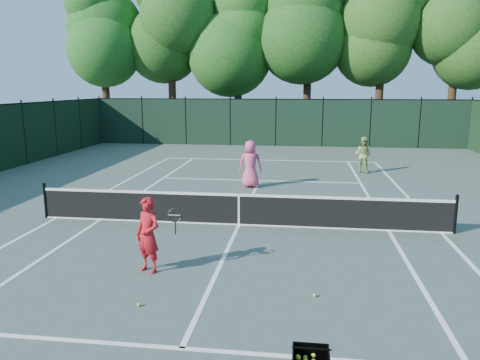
# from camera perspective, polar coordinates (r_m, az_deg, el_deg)

# --- Properties ---
(ground) EXTENTS (90.00, 90.00, 0.00)m
(ground) POSITION_cam_1_polar(r_m,az_deg,el_deg) (13.29, -0.14, -5.51)
(ground) COLOR #43524A
(ground) RESTS_ON ground
(sideline_doubles_left) EXTENTS (0.10, 23.77, 0.01)m
(sideline_doubles_left) POSITION_cam_1_polar(r_m,az_deg,el_deg) (15.01, -21.44, -4.32)
(sideline_doubles_left) COLOR white
(sideline_doubles_left) RESTS_ON ground
(sideline_doubles_right) EXTENTS (0.10, 23.77, 0.01)m
(sideline_doubles_right) POSITION_cam_1_polar(r_m,az_deg,el_deg) (13.71, 23.35, -5.93)
(sideline_doubles_right) COLOR white
(sideline_doubles_right) RESTS_ON ground
(sideline_singles_left) EXTENTS (0.10, 23.77, 0.01)m
(sideline_singles_left) POSITION_cam_1_polar(r_m,az_deg,el_deg) (14.40, -16.65, -4.65)
(sideline_singles_left) COLOR white
(sideline_singles_left) RESTS_ON ground
(sideline_singles_right) EXTENTS (0.10, 23.77, 0.01)m
(sideline_singles_right) POSITION_cam_1_polar(r_m,az_deg,el_deg) (13.39, 17.68, -5.92)
(sideline_singles_right) COLOR white
(sideline_singles_right) RESTS_ON ground
(baseline_far) EXTENTS (10.97, 0.10, 0.01)m
(baseline_far) POSITION_cam_1_polar(r_m,az_deg,el_deg) (24.84, 3.53, 2.43)
(baseline_far) COLOR white
(baseline_far) RESTS_ON ground
(service_line_near) EXTENTS (8.23, 0.10, 0.01)m
(service_line_near) POSITION_cam_1_polar(r_m,az_deg,el_deg) (7.50, -7.11, -19.70)
(service_line_near) COLOR white
(service_line_near) RESTS_ON ground
(service_line_far) EXTENTS (8.23, 0.10, 0.01)m
(service_line_far) POSITION_cam_1_polar(r_m,az_deg,el_deg) (19.46, 2.38, -0.06)
(service_line_far) COLOR white
(service_line_far) RESTS_ON ground
(center_service_line) EXTENTS (0.10, 12.80, 0.01)m
(center_service_line) POSITION_cam_1_polar(r_m,az_deg,el_deg) (13.29, -0.14, -5.50)
(center_service_line) COLOR white
(center_service_line) RESTS_ON ground
(tennis_net) EXTENTS (11.69, 0.09, 1.06)m
(tennis_net) POSITION_cam_1_polar(r_m,az_deg,el_deg) (13.16, -0.14, -3.53)
(tennis_net) COLOR black
(tennis_net) RESTS_ON ground
(fence_far) EXTENTS (24.00, 0.05, 3.00)m
(fence_far) POSITION_cam_1_polar(r_m,az_deg,el_deg) (30.74, 4.38, 6.95)
(fence_far) COLOR black
(fence_far) RESTS_ON ground
(tree_0) EXTENTS (6.40, 6.40, 13.14)m
(tree_0) POSITION_cam_1_polar(r_m,az_deg,el_deg) (37.38, -16.45, 17.55)
(tree_0) COLOR black
(tree_0) RESTS_ON ground
(tree_1) EXTENTS (6.80, 6.80, 13.98)m
(tree_1) POSITION_cam_1_polar(r_m,az_deg,el_deg) (36.26, -8.51, 18.93)
(tree_1) COLOR black
(tree_1) RESTS_ON ground
(tree_2) EXTENTS (6.00, 6.00, 12.40)m
(tree_2) POSITION_cam_1_polar(r_m,az_deg,el_deg) (34.93, -0.24, 17.74)
(tree_2) COLOR black
(tree_2) RESTS_ON ground
(tree_3) EXTENTS (7.00, 7.00, 14.45)m
(tree_3) POSITION_cam_1_polar(r_m,az_deg,el_deg) (35.28, 8.45, 19.66)
(tree_3) COLOR black
(tree_3) RESTS_ON ground
(tree_4) EXTENTS (6.20, 6.20, 12.97)m
(tree_4) POSITION_cam_1_polar(r_m,az_deg,el_deg) (34.87, 17.09, 17.96)
(tree_4) COLOR black
(tree_4) RESTS_ON ground
(tree_5) EXTENTS (5.80, 5.80, 12.23)m
(tree_5) POSITION_cam_1_polar(r_m,az_deg,el_deg) (36.40, 25.03, 16.44)
(tree_5) COLOR black
(tree_5) RESTS_ON ground
(coach) EXTENTS (1.05, 0.59, 1.61)m
(coach) POSITION_cam_1_polar(r_m,az_deg,el_deg) (10.02, -11.12, -6.58)
(coach) COLOR red
(coach) RESTS_ON ground
(player_pink) EXTENTS (0.94, 0.66, 1.83)m
(player_pink) POSITION_cam_1_polar(r_m,az_deg,el_deg) (18.03, 1.28, 1.97)
(player_pink) COLOR #DF4E77
(player_pink) RESTS_ON ground
(player_green) EXTENTS (0.99, 0.91, 1.63)m
(player_green) POSITION_cam_1_polar(r_m,az_deg,el_deg) (21.88, 14.78, 3.00)
(player_green) COLOR #8BA954
(player_green) RESTS_ON ground
(loose_ball_near_cart) EXTENTS (0.07, 0.07, 0.07)m
(loose_ball_near_cart) POSITION_cam_1_polar(r_m,az_deg,el_deg) (8.82, -12.23, -14.63)
(loose_ball_near_cart) COLOR #B9CF2A
(loose_ball_near_cart) RESTS_ON ground
(loose_ball_midcourt) EXTENTS (0.07, 0.07, 0.07)m
(loose_ball_midcourt) POSITION_cam_1_polar(r_m,az_deg,el_deg) (9.08, 9.09, -13.71)
(loose_ball_midcourt) COLOR #C1DF2D
(loose_ball_midcourt) RESTS_ON ground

